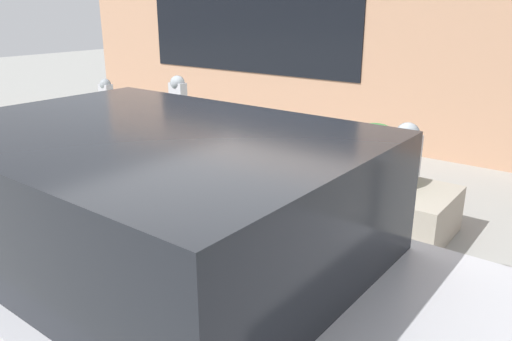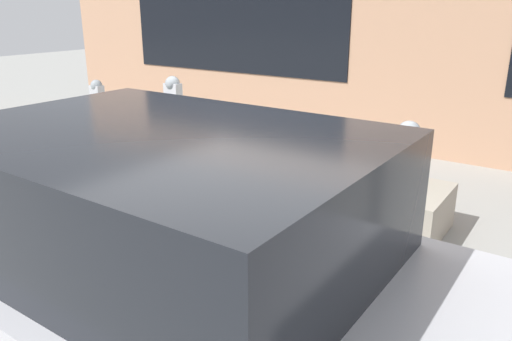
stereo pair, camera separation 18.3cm
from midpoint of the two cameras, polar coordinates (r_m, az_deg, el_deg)
ground_plane at (r=4.36m, az=-2.06°, el=-12.16°), size 40.00×40.00×0.00m
curb_strip at (r=4.29m, az=-2.71°, el=-12.38°), size 15.38×0.16×0.04m
building_facade at (r=7.81m, az=18.43°, el=16.41°), size 15.38×0.17×4.10m
parking_meter_second at (r=3.68m, az=15.35°, el=0.26°), size 0.20×0.17×1.46m
parking_meter_middle at (r=4.32m, az=0.54°, el=0.61°), size 0.16×0.14×1.37m
parking_meter_fourth at (r=4.87m, az=-10.33°, el=4.93°), size 0.16×0.14×1.59m
parking_meter_farthest at (r=5.74m, az=-18.22°, el=4.73°), size 0.14×0.12×1.46m
planter_box at (r=5.33m, az=11.44°, el=-1.71°), size 1.65×0.91×1.09m
parked_car_front at (r=2.91m, az=-13.73°, el=-10.29°), size 4.33×1.87×1.63m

